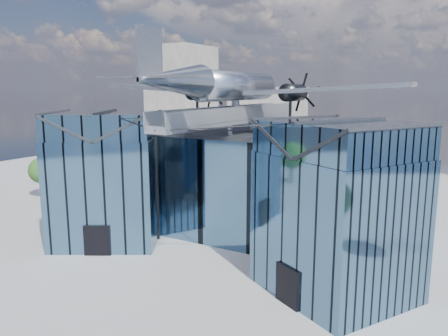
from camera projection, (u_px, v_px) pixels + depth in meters
The scene contains 4 objects.
ground_plane at pixel (212, 257), 36.27m from camera, with size 120.00×120.00×0.00m, color gray.
museum at pixel (245, 179), 40.22m from camera, with size 32.88×24.50×17.60m.
bg_towers at pixel (369, 110), 76.76m from camera, with size 77.00×24.50×26.00m.
tree_side_w at pixel (42, 171), 55.36m from camera, with size 3.84×3.84×5.17m.
Camera 1 is at (18.02, -29.24, 13.84)m, focal length 35.00 mm.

